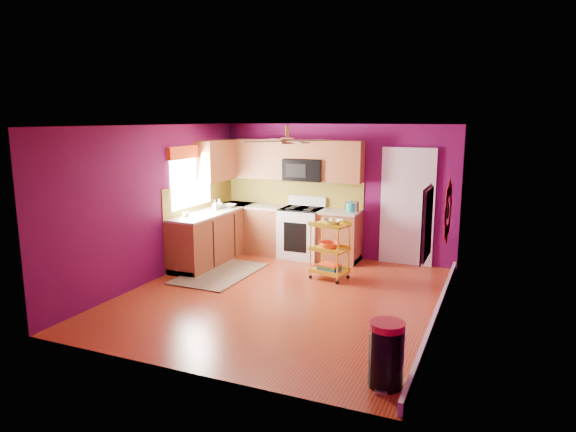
% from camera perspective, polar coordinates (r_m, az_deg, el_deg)
% --- Properties ---
extents(ground, '(5.00, 5.00, 0.00)m').
position_cam_1_polar(ground, '(7.69, -0.67, -8.94)').
color(ground, maroon).
rests_on(ground, ground).
extents(room_envelope, '(4.54, 5.04, 2.52)m').
position_cam_1_polar(room_envelope, '(7.30, -0.51, 3.19)').
color(room_envelope, '#590A45').
rests_on(room_envelope, ground).
extents(lower_cabinets, '(2.81, 2.31, 0.94)m').
position_cam_1_polar(lower_cabinets, '(9.71, -3.63, -2.10)').
color(lower_cabinets, brown).
rests_on(lower_cabinets, ground).
extents(electric_range, '(0.76, 0.66, 1.13)m').
position_cam_1_polar(electric_range, '(9.69, 1.53, -1.80)').
color(electric_range, white).
rests_on(electric_range, ground).
extents(upper_cabinetry, '(2.80, 2.30, 1.26)m').
position_cam_1_polar(upper_cabinetry, '(9.77, -2.23, 6.10)').
color(upper_cabinetry, brown).
rests_on(upper_cabinetry, ground).
extents(left_window, '(0.08, 1.35, 1.08)m').
position_cam_1_polar(left_window, '(9.28, -10.71, 5.29)').
color(left_window, white).
rests_on(left_window, ground).
extents(panel_door, '(0.95, 0.11, 2.15)m').
position_cam_1_polar(panel_door, '(9.36, 13.11, 0.84)').
color(panel_door, white).
rests_on(panel_door, ground).
extents(right_wall_art, '(0.04, 2.74, 1.04)m').
position_cam_1_polar(right_wall_art, '(6.43, 16.51, 0.00)').
color(right_wall_art, black).
rests_on(right_wall_art, ground).
extents(ceiling_fan, '(1.01, 1.01, 0.26)m').
position_cam_1_polar(ceiling_fan, '(7.43, -0.08, 8.43)').
color(ceiling_fan, '#BF8C3F').
rests_on(ceiling_fan, ground).
extents(shag_rug, '(1.05, 1.69, 0.02)m').
position_cam_1_polar(shag_rug, '(8.82, -7.60, -6.34)').
color(shag_rug, black).
rests_on(shag_rug, ground).
extents(rolling_cart, '(0.65, 0.53, 1.03)m').
position_cam_1_polar(rolling_cart, '(8.39, 4.69, -3.50)').
color(rolling_cart, yellow).
rests_on(rolling_cart, ground).
extents(trash_can, '(0.43, 0.43, 0.66)m').
position_cam_1_polar(trash_can, '(5.28, 10.86, -14.85)').
color(trash_can, black).
rests_on(trash_can, ground).
extents(teal_kettle, '(0.18, 0.18, 0.21)m').
position_cam_1_polar(teal_kettle, '(9.32, 7.03, 1.00)').
color(teal_kettle, '#16A79F').
rests_on(teal_kettle, lower_cabinets).
extents(toaster, '(0.22, 0.15, 0.18)m').
position_cam_1_polar(toaster, '(9.35, 7.11, 1.06)').
color(toaster, beige).
rests_on(toaster, lower_cabinets).
extents(soap_bottle_a, '(0.09, 0.09, 0.19)m').
position_cam_1_polar(soap_bottle_a, '(9.47, -8.11, 1.20)').
color(soap_bottle_a, '#EA3F72').
rests_on(soap_bottle_a, lower_cabinets).
extents(soap_bottle_b, '(0.15, 0.15, 0.19)m').
position_cam_1_polar(soap_bottle_b, '(9.62, -7.61, 1.35)').
color(soap_bottle_b, white).
rests_on(soap_bottle_b, lower_cabinets).
extents(counter_dish, '(0.25, 0.25, 0.06)m').
position_cam_1_polar(counter_dish, '(9.76, -6.54, 1.13)').
color(counter_dish, white).
rests_on(counter_dish, lower_cabinets).
extents(counter_cup, '(0.11, 0.11, 0.09)m').
position_cam_1_polar(counter_cup, '(8.93, -11.26, 0.17)').
color(counter_cup, white).
rests_on(counter_cup, lower_cabinets).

